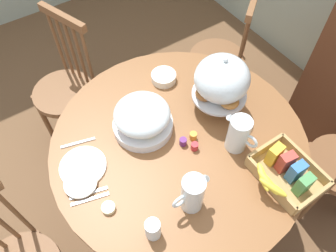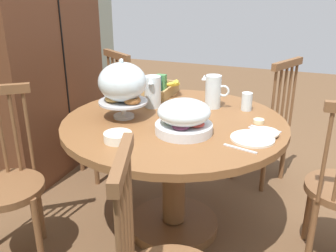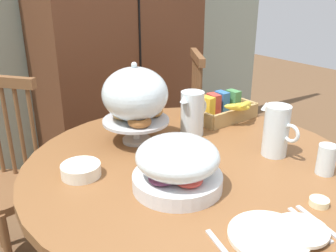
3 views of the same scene
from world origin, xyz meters
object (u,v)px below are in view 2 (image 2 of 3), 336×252
object	(u,v)px
windsor_chair_host_seat	(264,126)
china_plate_small	(264,132)
butter_dish	(259,121)
windsor_chair_by_cabinet	(6,186)
drinking_glass	(247,102)
dining_table	(174,151)
china_plate_large	(252,139)
wooden_armoire	(33,49)
orange_juice_pitcher	(213,93)
cereal_basket	(158,88)
windsor_chair_near_window	(105,120)
pastry_stand_with_dome	(122,84)
fruit_platter_covered	(184,117)
cereal_bowl	(118,137)
milk_pitcher	(153,93)

from	to	relation	value
windsor_chair_host_seat	china_plate_small	world-z (taller)	windsor_chair_host_seat
butter_dish	windsor_chair_by_cabinet	bearing A→B (deg)	119.07
drinking_glass	dining_table	bearing A→B (deg)	132.13
windsor_chair_by_cabinet	china_plate_large	bearing A→B (deg)	-70.66
wooden_armoire	orange_juice_pitcher	distance (m)	1.50
windsor_chair_host_seat	cereal_basket	distance (m)	0.87
wooden_armoire	china_plate_large	size ratio (longest dim) A/B	8.91
wooden_armoire	drinking_glass	bearing A→B (deg)	-94.97
windsor_chair_by_cabinet	china_plate_small	size ratio (longest dim) A/B	6.50
windsor_chair_host_seat	orange_juice_pitcher	xyz separation A→B (m)	(-0.54, 0.27, 0.38)
windsor_chair_near_window	pastry_stand_with_dome	size ratio (longest dim) A/B	2.83
windsor_chair_by_cabinet	windsor_chair_host_seat	bearing A→B (deg)	-40.27
wooden_armoire	windsor_chair_near_window	size ratio (longest dim) A/B	2.01
wooden_armoire	fruit_platter_covered	xyz separation A→B (m)	(-0.63, -1.45, -0.16)
dining_table	china_plate_small	world-z (taller)	china_plate_small
cereal_basket	cereal_bowl	size ratio (longest dim) A/B	2.26
pastry_stand_with_dome	drinking_glass	size ratio (longest dim) A/B	3.13
dining_table	china_plate_small	distance (m)	0.55
pastry_stand_with_dome	china_plate_small	size ratio (longest dim) A/B	2.29
windsor_chair_host_seat	cereal_bowl	bearing A→B (deg)	154.60
orange_juice_pitcher	wooden_armoire	bearing A→B (deg)	83.59
cereal_basket	pastry_stand_with_dome	bearing A→B (deg)	178.94
pastry_stand_with_dome	dining_table	bearing A→B (deg)	-77.63
butter_dish	china_plate_large	bearing A→B (deg)	-179.00
windsor_chair_near_window	china_plate_small	distance (m)	1.44
milk_pitcher	cereal_bowl	distance (m)	0.56
butter_dish	milk_pitcher	bearing A→B (deg)	85.20
dining_table	windsor_chair_by_cabinet	xyz separation A→B (m)	(-0.55, 0.76, -0.09)
cereal_bowl	butter_dish	size ratio (longest dim) A/B	2.33
butter_dish	windsor_chair_host_seat	bearing A→B (deg)	2.90
milk_pitcher	wooden_armoire	bearing A→B (deg)	75.68
orange_juice_pitcher	butter_dish	size ratio (longest dim) A/B	3.39
china_plate_small	butter_dish	size ratio (longest dim) A/B	2.50
dining_table	china_plate_small	bearing A→B (deg)	-95.32
china_plate_small	wooden_armoire	bearing A→B (deg)	74.42
pastry_stand_with_dome	cereal_basket	size ratio (longest dim) A/B	1.09
milk_pitcher	butter_dish	xyz separation A→B (m)	(-0.06, -0.66, -0.08)
butter_dish	china_plate_small	bearing A→B (deg)	-163.55
cereal_basket	orange_juice_pitcher	bearing A→B (deg)	-107.28
windsor_chair_host_seat	butter_dish	bearing A→B (deg)	-177.10
windsor_chair_host_seat	wooden_armoire	bearing A→B (deg)	101.93
wooden_armoire	windsor_chair_near_window	bearing A→B (deg)	-83.85
cereal_basket	drinking_glass	xyz separation A→B (m)	(-0.11, -0.63, 0.01)
dining_table	windsor_chair_near_window	xyz separation A→B (m)	(0.53, 0.78, -0.09)
windsor_chair_host_seat	windsor_chair_near_window	bearing A→B (deg)	104.56
orange_juice_pitcher	cereal_bowl	distance (m)	0.75
drinking_glass	butter_dish	distance (m)	0.23
dining_table	butter_dish	world-z (taller)	butter_dish
dining_table	pastry_stand_with_dome	xyz separation A→B (m)	(-0.06, 0.29, 0.40)
windsor_chair_near_window	windsor_chair_host_seat	bearing A→B (deg)	-75.44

